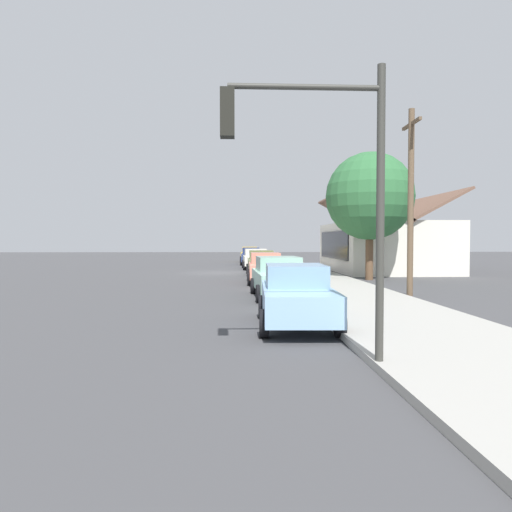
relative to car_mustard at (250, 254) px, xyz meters
name	(u,v)px	position (x,y,z in m)	size (l,w,h in m)	color
ground_plane	(218,273)	(17.22, -2.76, -0.81)	(120.00, 120.00, 0.00)	#424244
sidewalk_curb	(298,271)	(17.22, 2.84, -0.73)	(60.00, 4.20, 0.16)	#A3A099
car_mustard	(250,254)	(0.00, 0.00, 0.00)	(4.65, 2.15, 1.59)	gold
car_navy	(251,256)	(6.08, -0.10, 0.00)	(4.51, 2.08, 1.59)	navy
car_ivory	(256,259)	(12.89, 0.04, 0.00)	(4.50, 2.14, 1.59)	silver
car_olive	(261,262)	(19.09, 0.13, 0.00)	(4.34, 2.00, 1.59)	olive
car_coral	(266,268)	(25.07, 0.00, 0.00)	(4.57, 2.01, 1.59)	#EA8C75
car_seafoam	(279,277)	(31.44, 0.11, 0.00)	(4.70, 2.16, 1.59)	#9ED1BC
car_skyblue	(296,295)	(37.57, -0.03, 0.00)	(4.42, 2.11, 1.59)	#8CB7E0
storefront_building	(383,245)	(16.04, 9.23, 1.09)	(11.60, 7.58, 5.57)	silver
shade_tree	(370,196)	(23.50, 6.02, 3.92)	(4.96, 4.96, 7.23)	brown
traffic_light_main	(319,166)	(41.72, -0.22, 2.68)	(0.37, 2.79, 5.20)	#383833
utility_pole_wooden	(411,198)	(31.14, 5.44, 3.11)	(1.80, 0.24, 7.50)	brown
fire_hydrant_red	(277,264)	(15.66, 1.44, -0.32)	(0.22, 0.22, 0.71)	red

